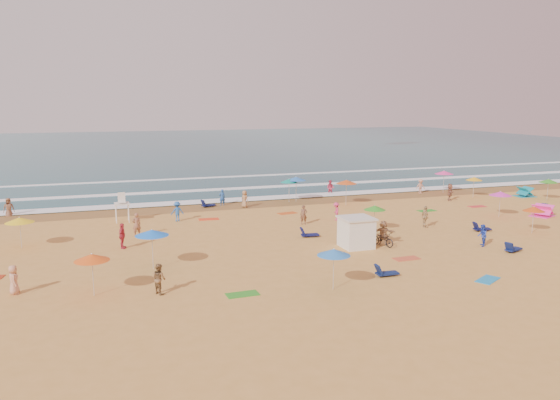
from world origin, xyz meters
name	(u,v)px	position (x,y,z in m)	size (l,w,h in m)	color
ground	(300,232)	(0.00, 0.00, 0.00)	(220.00, 220.00, 0.00)	gold
ocean	(166,147)	(0.00, 84.00, 0.00)	(220.00, 140.00, 0.18)	#0C4756
wet_sand	(256,204)	(0.00, 12.50, 0.01)	(220.00, 220.00, 0.00)	olive
surf_foam	(234,190)	(0.00, 21.32, 0.10)	(200.00, 18.70, 0.05)	white
cabana	(356,233)	(2.14, -5.25, 1.00)	(2.00, 2.00, 2.00)	white
cabana_roof	(357,218)	(2.14, -5.25, 2.06)	(2.20, 2.20, 0.12)	silver
bicycle	(383,239)	(4.04, -5.55, 0.49)	(0.66, 1.88, 0.99)	black
lifeguard_stand	(122,210)	(-12.80, 8.32, 1.05)	(1.20, 1.20, 2.10)	white
beach_umbrellas	(329,202)	(2.68, 0.69, 2.11)	(56.30, 27.40, 0.81)	#FF3898
loungers	(398,234)	(6.56, -3.34, 0.17)	(60.49, 24.86, 0.34)	#0E1447
towels	(325,238)	(1.04, -2.39, 0.01)	(47.51, 22.64, 0.03)	#B13216
popup_tents	(533,199)	(25.42, 3.31, 0.60)	(8.30, 10.70, 1.20)	#FF38AF
beachgoers	(293,212)	(0.74, 3.79, 0.81)	(42.69, 27.19, 2.02)	#C63144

